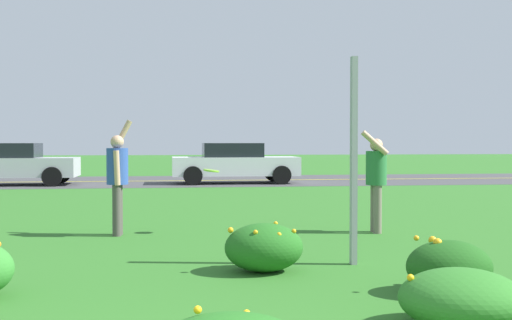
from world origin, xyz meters
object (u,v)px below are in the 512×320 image
Objects in this scene: frisbee_lime at (211,171)px; car_white_center_right at (234,163)px; person_catcher_green_shirt at (376,176)px; car_silver_center_left at (9,164)px; person_thrower_blue_shirt at (118,175)px; sign_post_by_roadside at (354,161)px.

car_white_center_right is (1.67, 12.55, -0.28)m from frisbee_lime.
person_catcher_green_shirt reaches higher than frisbee_lime.
person_catcher_green_shirt is 0.37× the size of car_silver_center_left.
person_catcher_green_shirt is at bearing -85.48° from car_white_center_right.
frisbee_lime is 0.06× the size of car_white_center_right.
frisbee_lime is at bearing 1.04° from person_thrower_blue_shirt.
person_thrower_blue_shirt is (-3.03, 2.86, -0.30)m from sign_post_by_roadside.
person_catcher_green_shirt is (4.18, -0.26, -0.04)m from person_thrower_blue_shirt.
person_thrower_blue_shirt is 12.97m from car_white_center_right.
car_silver_center_left is 1.00× the size of car_white_center_right.
person_thrower_blue_shirt is at bearing -104.13° from car_white_center_right.
sign_post_by_roadside reaches higher than car_silver_center_left.
sign_post_by_roadside is 9.71× the size of frisbee_lime.
car_white_center_right is at bearing 75.87° from person_thrower_blue_shirt.
sign_post_by_roadside is 1.36× the size of person_thrower_blue_shirt.
person_catcher_green_shirt is 0.37× the size of car_white_center_right.
car_silver_center_left is at bearing 124.43° from person_catcher_green_shirt.
sign_post_by_roadside is 4.18m from person_thrower_blue_shirt.
person_thrower_blue_shirt is 13.40m from car_silver_center_left.
person_thrower_blue_shirt is at bearing 176.44° from person_catcher_green_shirt.
frisbee_lime is at bearing -97.58° from car_white_center_right.
person_catcher_green_shirt is 15.57m from car_silver_center_left.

